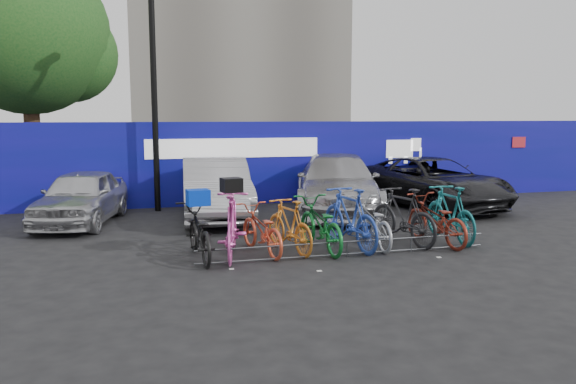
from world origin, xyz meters
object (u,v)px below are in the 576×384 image
object	(u,v)px
bike_7	(403,216)
bike_9	(450,213)
bike_4	(320,225)
bike_0	(199,233)
car_0	(81,197)
car_1	(215,188)
tree	(35,38)
bike_2	(261,230)
bike_6	(371,223)
bike_5	(350,218)
lamppost	(154,89)
bike_8	(435,220)
bike_3	(289,226)
bike_1	(232,225)
car_2	(337,184)
bike_rack	(347,248)
car_3	(433,182)

from	to	relation	value
bike_7	bike_9	bearing A→B (deg)	165.65
bike_4	bike_7	size ratio (longest dim) A/B	1.01
bike_0	car_0	bearing A→B (deg)	-64.68
car_1	bike_4	bearing A→B (deg)	-65.78
tree	car_1	distance (m)	8.97
car_0	bike_2	size ratio (longest dim) A/B	2.19
bike_6	tree	bearing A→B (deg)	-53.02
bike_5	lamppost	bearing A→B (deg)	-66.78
tree	car_0	bearing A→B (deg)	-73.70
car_0	bike_8	bearing A→B (deg)	-17.92
bike_0	bike_3	distance (m)	1.72
lamppost	car_1	world-z (taller)	lamppost
bike_2	car_1	bearing A→B (deg)	-97.11
lamppost	bike_3	xyz separation A→B (m)	(2.26, -5.40, -2.76)
lamppost	bike_3	distance (m)	6.47
tree	bike_1	distance (m)	12.08
lamppost	car_0	xyz separation A→B (m)	(-1.82, -1.35, -2.62)
car_2	bike_2	xyz separation A→B (m)	(-2.96, -4.02, -0.30)
bike_2	bike_7	bearing A→B (deg)	169.12
bike_rack	car_0	distance (m)	6.86
bike_2	lamppost	bearing A→B (deg)	-84.21
car_2	bike_2	distance (m)	5.00
bike_2	car_0	bearing A→B (deg)	-60.65
car_0	bike_8	distance (m)	8.22
bike_9	bike_7	bearing A→B (deg)	0.77
bike_1	lamppost	bearing A→B (deg)	-65.88
bike_3	bike_6	xyz separation A→B (m)	(1.68, 0.03, -0.03)
lamppost	car_3	world-z (taller)	lamppost
lamppost	bike_6	size ratio (longest dim) A/B	3.31
bike_4	bike_9	bearing A→B (deg)	177.19
car_1	bike_0	xyz separation A→B (m)	(-0.84, -4.06, -0.26)
bike_rack	bike_7	world-z (taller)	bike_7
lamppost	car_3	distance (m)	8.11
bike_rack	bike_6	xyz separation A→B (m)	(0.74, 0.62, 0.32)
bike_2	bike_4	size ratio (longest dim) A/B	0.90
tree	car_3	size ratio (longest dim) A/B	1.55
bike_6	bike_8	world-z (taller)	bike_8
lamppost	bike_0	distance (m)	6.20
tree	bike_4	xyz separation A→B (m)	(6.43, -10.10, -4.56)
bike_9	car_0	bearing A→B (deg)	-26.89
tree	car_3	world-z (taller)	tree
car_0	bike_rack	bearing A→B (deg)	-30.26
car_1	bike_2	xyz separation A→B (m)	(0.33, -3.93, -0.29)
bike_rack	car_1	size ratio (longest dim) A/B	1.23
tree	bike_6	distance (m)	13.35
bike_5	bike_7	world-z (taller)	bike_5
bike_2	bike_1	bearing A→B (deg)	2.85
tree	bike_7	distance (m)	13.69
bike_rack	bike_4	bearing A→B (deg)	121.92
tree	bike_4	distance (m)	12.81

